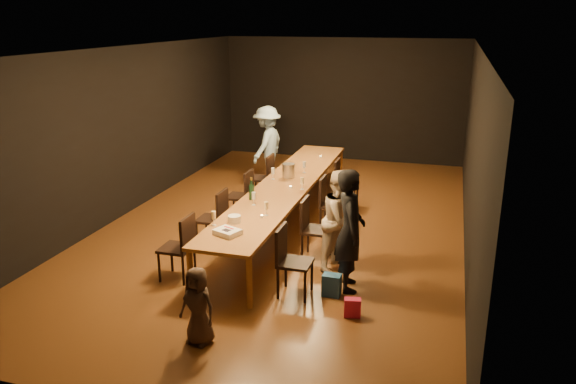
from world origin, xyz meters
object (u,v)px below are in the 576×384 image
(chair_right_3, at_px, (347,185))
(man_blue, at_px, (267,144))
(birthday_cake, at_px, (227,232))
(champagne_bottle, at_px, (251,189))
(chair_right_0, at_px, (295,262))
(woman_tan, at_px, (341,220))
(woman_birthday, at_px, (350,230))
(chair_right_1, at_px, (317,229))
(chair_left_2, at_px, (239,196))
(chair_right_2, at_px, (333,204))
(plate_stack, at_px, (234,219))
(chair_left_1, at_px, (212,218))
(chair_left_0, at_px, (176,247))
(child, at_px, (198,306))
(chair_left_3, at_px, (261,178))
(table, at_px, (285,187))
(ice_bucket, at_px, (289,170))

(chair_right_3, xyz_separation_m, man_blue, (-2.00, 1.29, 0.37))
(birthday_cake, relative_size, champagne_bottle, 1.09)
(chair_right_0, xyz_separation_m, woman_tan, (0.40, 0.98, 0.27))
(woman_birthday, distance_m, man_blue, 5.22)
(woman_tan, distance_m, birthday_cake, 1.67)
(chair_right_1, xyz_separation_m, woman_tan, (0.40, -0.22, 0.27))
(chair_left_2, bearing_deg, chair_right_2, -90.00)
(plate_stack, bearing_deg, chair_left_1, 132.04)
(birthday_cake, bearing_deg, man_blue, 123.96)
(chair_right_1, xyz_separation_m, chair_left_0, (-1.70, -1.20, 0.00))
(woman_tan, relative_size, man_blue, 0.88)
(birthday_cake, bearing_deg, child, -60.30)
(woman_tan, xyz_separation_m, birthday_cake, (-1.33, -1.01, 0.06))
(chair_left_1, distance_m, chair_left_3, 2.40)
(chair_left_3, distance_m, woman_tan, 3.37)
(chair_right_1, bearing_deg, table, -144.69)
(chair_right_1, distance_m, chair_right_3, 2.40)
(table, xyz_separation_m, woman_birthday, (1.49, -2.01, 0.13))
(chair_left_3, bearing_deg, champagne_bottle, -164.81)
(chair_right_1, height_order, chair_left_0, same)
(chair_right_3, xyz_separation_m, plate_stack, (-1.00, -3.18, 0.34))
(chair_right_0, distance_m, woman_tan, 1.09)
(woman_tan, bearing_deg, chair_left_1, 102.51)
(chair_left_0, distance_m, birthday_cake, 0.84)
(woman_birthday, height_order, child, woman_birthday)
(chair_right_3, bearing_deg, chair_right_2, -0.00)
(champagne_bottle, bearing_deg, birthday_cake, -82.47)
(chair_right_2, distance_m, plate_stack, 2.24)
(table, relative_size, chair_left_3, 6.45)
(chair_right_1, relative_size, chair_right_2, 1.00)
(chair_right_1, height_order, child, chair_right_1)
(chair_right_0, relative_size, chair_right_2, 1.00)
(child, height_order, plate_stack, child)
(chair_right_1, height_order, plate_stack, chair_right_1)
(child, bearing_deg, chair_left_0, 136.92)
(chair_left_0, relative_size, ice_bucket, 3.79)
(chair_left_1, distance_m, woman_birthday, 2.50)
(table, xyz_separation_m, man_blue, (-1.15, 2.49, 0.13))
(woman_birthday, relative_size, champagne_bottle, 4.62)
(chair_left_1, height_order, birthday_cake, chair_left_1)
(woman_tan, distance_m, ice_bucket, 2.29)
(chair_left_1, relative_size, ice_bucket, 3.79)
(man_blue, relative_size, birthday_cake, 4.28)
(chair_left_1, bearing_deg, chair_left_0, -180.00)
(chair_left_0, bearing_deg, woman_tan, -65.02)
(chair_right_2, bearing_deg, child, -10.90)
(chair_left_1, bearing_deg, table, -35.31)
(chair_right_0, height_order, man_blue, man_blue)
(table, height_order, chair_left_0, chair_left_0)
(man_blue, xyz_separation_m, child, (1.27, -6.28, -0.38))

